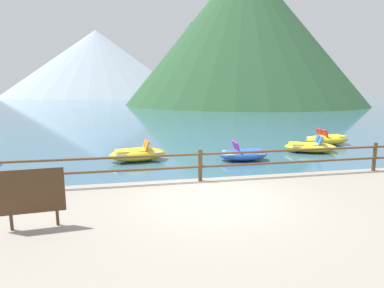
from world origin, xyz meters
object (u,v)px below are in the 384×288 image
pedal_boat_1 (243,154)px  pedal_boat_3 (137,154)px  sign_board (32,192)px  pedal_boat_4 (310,147)px  pedal_boat_0 (327,139)px

pedal_boat_1 → pedal_boat_3: pedal_boat_3 is taller
sign_board → pedal_boat_1: size_ratio=0.54×
sign_board → pedal_boat_3: 7.61m
pedal_boat_1 → sign_board: bearing=-136.3°
sign_board → pedal_boat_3: (2.19, 7.24, -0.82)m
pedal_boat_3 → pedal_boat_4: bearing=2.3°
pedal_boat_0 → pedal_boat_4: (-2.13, -1.69, -0.05)m
pedal_boat_1 → pedal_boat_4: bearing=15.7°
pedal_boat_4 → pedal_boat_1: bearing=-164.3°
sign_board → pedal_boat_0: sign_board is taller
pedal_boat_0 → sign_board: bearing=-144.1°
pedal_boat_0 → pedal_boat_4: 2.72m
pedal_boat_1 → pedal_boat_4: 4.07m
sign_board → pedal_boat_1: bearing=43.7°
pedal_boat_0 → pedal_boat_3: 10.81m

